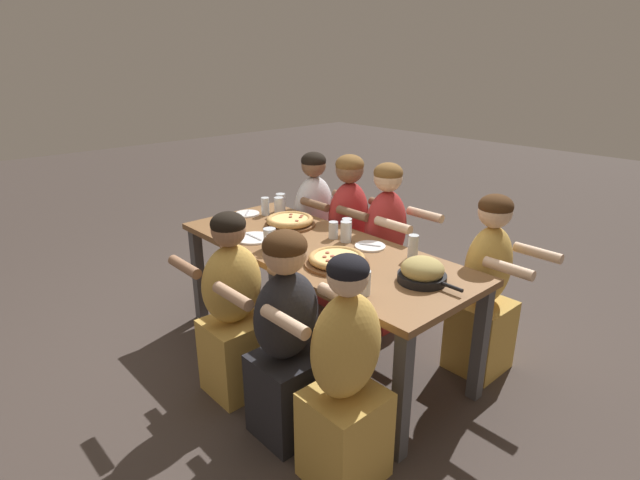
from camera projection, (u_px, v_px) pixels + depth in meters
name	position (u px, v px, depth m)	size (l,w,h in m)	color
ground_plane	(320.00, 351.00, 3.38)	(18.00, 18.00, 0.00)	#423833
dining_table	(320.00, 260.00, 3.15)	(2.04, 0.82, 0.76)	brown
pizza_board_main	(337.00, 260.00, 2.85)	(0.37, 0.37, 0.06)	brown
pizza_board_second	(290.00, 221.00, 3.51)	(0.36, 0.36, 0.07)	brown
skillet_bowl	(422.00, 272.00, 2.63)	(0.38, 0.26, 0.14)	black
empty_plate_a	(254.00, 238.00, 3.27)	(0.24, 0.24, 0.02)	white
empty_plate_b	(370.00, 246.00, 3.13)	(0.19, 0.19, 0.02)	white
empty_plate_c	(247.00, 214.00, 3.78)	(0.18, 0.18, 0.02)	white
empty_plate_d	(229.00, 223.00, 3.57)	(0.20, 0.20, 0.02)	white
cocktail_glass_blue	(232.00, 225.00, 3.38)	(0.08, 0.08, 0.14)	silver
drinking_glass_a	(333.00, 231.00, 3.27)	(0.06, 0.06, 0.11)	silver
drinking_glass_b	(265.00, 206.00, 3.75)	(0.06, 0.06, 0.13)	silver
drinking_glass_c	(270.00, 239.00, 3.10)	(0.08, 0.08, 0.13)	silver
drinking_glass_d	(281.00, 204.00, 3.85)	(0.07, 0.07, 0.14)	silver
drinking_glass_e	(279.00, 208.00, 3.74)	(0.07, 0.07, 0.14)	silver
drinking_glass_f	(346.00, 232.00, 3.20)	(0.07, 0.07, 0.14)	silver
drinking_glass_g	(270.00, 246.00, 3.02)	(0.06, 0.06, 0.10)	silver
drinking_glass_h	(413.00, 248.00, 2.93)	(0.06, 0.06, 0.14)	silver
drinking_glass_i	(347.00, 227.00, 3.34)	(0.07, 0.07, 0.11)	silver
drinking_glass_j	(364.00, 284.00, 2.49)	(0.07, 0.07, 0.13)	silver
diner_far_midleft	(349.00, 238.00, 3.84)	(0.51, 0.40, 1.21)	#B22D2D
diner_far_right	(486.00, 293.00, 3.04)	(0.51, 0.40, 1.15)	gold
diner_near_center	(234.00, 313.00, 2.84)	(0.51, 0.40, 1.11)	gold
diner_far_left	(314.00, 229.00, 4.12)	(0.51, 0.40, 1.18)	silver
diner_near_right	(345.00, 384.00, 2.22)	(0.51, 0.40, 1.13)	gold
diner_far_center	(385.00, 252.00, 3.59)	(0.51, 0.40, 1.21)	#B22D2D
diner_near_midright	(287.00, 344.00, 2.50)	(0.51, 0.40, 1.13)	#232328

